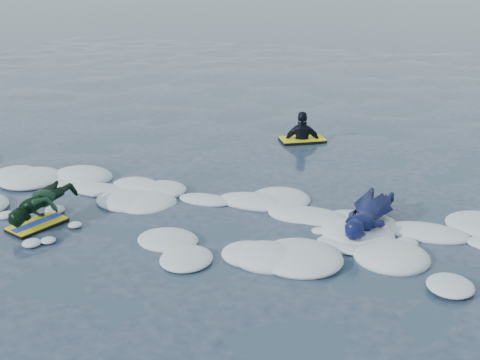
# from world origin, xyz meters

# --- Properties ---
(ground) EXTENTS (120.00, 120.00, 0.00)m
(ground) POSITION_xyz_m (0.00, 0.00, 0.00)
(ground) COLOR #18243A
(ground) RESTS_ON ground
(foam_band) EXTENTS (12.00, 3.10, 0.30)m
(foam_band) POSITION_xyz_m (0.00, 1.03, 0.00)
(foam_band) COLOR silver
(foam_band) RESTS_ON ground
(prone_woman_unit) EXTENTS (0.93, 1.88, 0.47)m
(prone_woman_unit) POSITION_xyz_m (3.00, 1.30, 0.24)
(prone_woman_unit) COLOR black
(prone_woman_unit) RESTS_ON ground
(prone_child_unit) EXTENTS (0.76, 1.40, 0.53)m
(prone_child_unit) POSITION_xyz_m (-2.03, -0.07, 0.27)
(prone_child_unit) COLOR black
(prone_child_unit) RESTS_ON ground
(waiting_rider_unit) EXTENTS (1.19, 1.02, 1.56)m
(waiting_rider_unit) POSITION_xyz_m (0.94, 5.68, -0.06)
(waiting_rider_unit) COLOR black
(waiting_rider_unit) RESTS_ON ground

